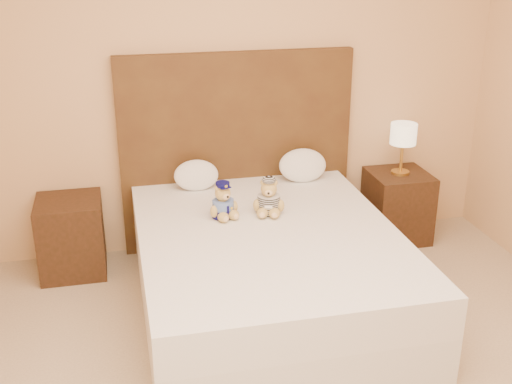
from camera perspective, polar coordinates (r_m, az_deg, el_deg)
room_walls at (r=2.94m, az=4.89°, el=12.86°), size 4.04×4.52×2.72m
bed at (r=4.13m, az=1.12°, el=-6.97°), size 1.60×2.00×0.55m
headboard at (r=4.85m, az=-1.71°, el=3.59°), size 1.75×0.08×1.50m
nightstand_left at (r=4.76m, az=-16.08°, el=-3.80°), size 0.45×0.45×0.55m
nightstand_right at (r=5.21m, az=12.44°, el=-1.22°), size 0.45×0.45×0.55m
lamp at (r=5.02m, az=12.96°, el=4.83°), size 0.20×0.20×0.40m
teddy_police at (r=4.16m, az=-2.96°, el=-0.72°), size 0.26×0.26×0.24m
teddy_prisoner at (r=4.21m, az=1.15°, el=-0.41°), size 0.27×0.26×0.24m
pillow_left at (r=4.66m, az=-5.34°, el=1.62°), size 0.32×0.21×0.23m
pillow_right at (r=4.82m, az=4.17°, el=2.51°), size 0.36×0.24×0.26m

